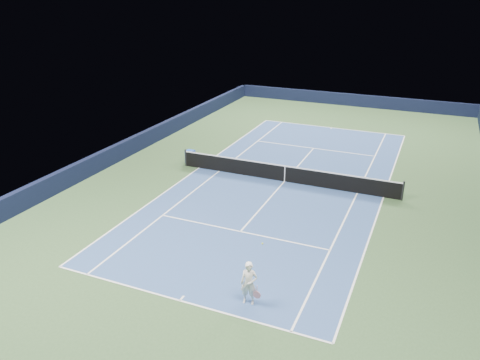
% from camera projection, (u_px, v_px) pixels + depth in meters
% --- Properties ---
extents(ground, '(40.00, 40.00, 0.00)m').
position_uv_depth(ground, '(284.00, 182.00, 26.65)').
color(ground, '#2F4B29').
rests_on(ground, ground).
extents(wall_far, '(22.00, 0.35, 1.10)m').
position_uv_depth(wall_far, '(352.00, 100.00, 43.27)').
color(wall_far, black).
rests_on(wall_far, ground).
extents(wall_left, '(0.35, 40.00, 1.10)m').
position_uv_depth(wall_left, '(126.00, 148.00, 30.38)').
color(wall_left, black).
rests_on(wall_left, ground).
extents(court_surface, '(10.97, 23.77, 0.01)m').
position_uv_depth(court_surface, '(284.00, 181.00, 26.65)').
color(court_surface, navy).
rests_on(court_surface, ground).
extents(baseline_far, '(10.97, 0.08, 0.00)m').
position_uv_depth(baseline_far, '(332.00, 128.00, 36.74)').
color(baseline_far, white).
rests_on(baseline_far, ground).
extents(baseline_near, '(10.97, 0.08, 0.00)m').
position_uv_depth(baseline_near, '(180.00, 301.00, 16.57)').
color(baseline_near, white).
rests_on(baseline_near, ground).
extents(sideline_doubles_right, '(0.08, 23.77, 0.00)m').
position_uv_depth(sideline_doubles_right, '(383.00, 197.00, 24.66)').
color(sideline_doubles_right, white).
rests_on(sideline_doubles_right, ground).
extents(sideline_doubles_left, '(0.08, 23.77, 0.00)m').
position_uv_depth(sideline_doubles_left, '(199.00, 168.00, 28.64)').
color(sideline_doubles_left, white).
rests_on(sideline_doubles_left, ground).
extents(sideline_singles_right, '(0.08, 23.77, 0.00)m').
position_uv_depth(sideline_singles_right, '(357.00, 193.00, 25.16)').
color(sideline_singles_right, white).
rests_on(sideline_singles_right, ground).
extents(sideline_singles_left, '(0.08, 23.77, 0.00)m').
position_uv_depth(sideline_singles_left, '(219.00, 171.00, 28.15)').
color(sideline_singles_left, white).
rests_on(sideline_singles_left, ground).
extents(service_line_far, '(8.23, 0.08, 0.00)m').
position_uv_depth(service_line_far, '(314.00, 148.00, 32.08)').
color(service_line_far, white).
rests_on(service_line_far, ground).
extents(service_line_near, '(8.23, 0.08, 0.00)m').
position_uv_depth(service_line_near, '(240.00, 231.00, 21.22)').
color(service_line_near, white).
rests_on(service_line_near, ground).
extents(center_service_line, '(0.08, 12.80, 0.00)m').
position_uv_depth(center_service_line, '(284.00, 181.00, 26.65)').
color(center_service_line, white).
rests_on(center_service_line, ground).
extents(center_mark_far, '(0.08, 0.30, 0.00)m').
position_uv_depth(center_mark_far, '(331.00, 128.00, 36.61)').
color(center_mark_far, white).
rests_on(center_mark_far, ground).
extents(center_mark_near, '(0.08, 0.30, 0.00)m').
position_uv_depth(center_mark_near, '(182.00, 298.00, 16.69)').
color(center_mark_near, white).
rests_on(center_mark_near, ground).
extents(tennis_net, '(12.90, 0.10, 1.07)m').
position_uv_depth(tennis_net, '(285.00, 173.00, 26.46)').
color(tennis_net, black).
rests_on(tennis_net, ground).
extents(sponsor_cube, '(0.61, 0.52, 0.83)m').
position_uv_depth(sponsor_cube, '(190.00, 157.00, 29.29)').
color(sponsor_cube, blue).
rests_on(sponsor_cube, ground).
extents(tennis_player, '(0.79, 1.29, 1.91)m').
position_uv_depth(tennis_player, '(249.00, 283.00, 16.15)').
color(tennis_player, white).
rests_on(tennis_player, ground).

